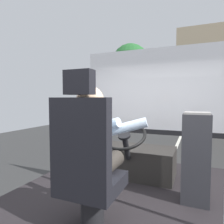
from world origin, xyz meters
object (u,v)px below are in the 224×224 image
Objects in this scene: driver_seat at (87,166)px; steering_console at (134,160)px; fare_box at (196,158)px; bus_driver at (93,143)px.

driver_seat is 1.17× the size of steering_console.
driver_seat is at bearing -133.51° from fare_box.
steering_console is at bearing 90.00° from driver_seat.
bus_driver reaches higher than steering_console.
bus_driver reaches higher than fare_box.
bus_driver is at bearing -90.00° from steering_console.
fare_box is at bearing 46.49° from driver_seat.
driver_seat is 0.20m from bus_driver.
fare_box is at bearing -30.39° from steering_console.
fare_box reaches higher than steering_console.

